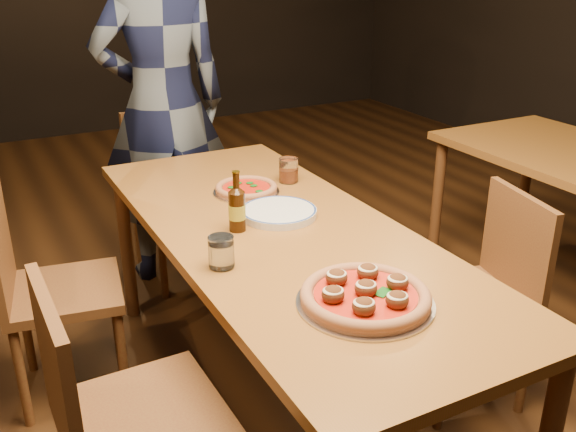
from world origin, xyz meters
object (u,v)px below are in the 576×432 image
chair_main_nw (143,415)px  chair_main_e (467,297)px  plate_stack (279,213)px  table_main (281,248)px  diner (163,105)px  pizza_margherita (246,189)px  chair_end (180,195)px  water_glass (221,252)px  pizza_meatball (365,295)px  chair_main_sw (64,290)px  amber_glass (289,170)px  beer_bottle (237,210)px

chair_main_nw → chair_main_e: size_ratio=1.07×
chair_main_nw → plate_stack: bearing=-54.9°
table_main → diner: 1.33m
diner → chair_main_e: bearing=117.1°
chair_main_e → pizza_margherita: size_ratio=3.26×
chair_end → pizza_margherita: (0.02, -0.83, 0.30)m
chair_main_nw → water_glass: size_ratio=9.26×
chair_end → water_glass: bearing=-106.3°
pizza_meatball → chair_end: bearing=88.3°
table_main → chair_main_nw: chair_main_nw is taller
chair_main_sw → amber_glass: bearing=-83.6°
table_main → chair_main_e: 0.75m
beer_bottle → water_glass: (-0.16, -0.23, -0.03)m
chair_end → table_main: bearing=-94.6°
chair_end → diner: (-0.03, 0.08, 0.47)m
pizza_margherita → water_glass: size_ratio=2.67×
pizza_meatball → chair_main_sw: bearing=122.5°
diner → chair_main_nw: bearing=73.8°
pizza_margherita → plate_stack: bearing=-89.2°
table_main → diner: diner is taller
chair_main_sw → diner: size_ratio=0.48×
table_main → water_glass: (-0.29, -0.17, 0.12)m
chair_main_nw → amber_glass: bearing=-48.5°
beer_bottle → amber_glass: (0.39, 0.37, -0.03)m
table_main → pizza_meatball: bearing=-92.8°
water_glass → diner: diner is taller
table_main → water_glass: bearing=-150.3°
beer_bottle → plate_stack: bearing=14.5°
plate_stack → water_glass: (-0.34, -0.28, 0.04)m
beer_bottle → chair_end: bearing=81.9°
chair_main_sw → diner: (0.69, 0.82, 0.48)m
pizza_meatball → chair_main_nw: bearing=163.3°
chair_main_sw → beer_bottle: bearing=-117.5°
chair_main_e → chair_main_sw: bearing=-106.5°
table_main → chair_end: chair_end is taller
beer_bottle → water_glass: 0.28m
table_main → plate_stack: plate_stack is taller
beer_bottle → amber_glass: size_ratio=2.08×
chair_main_nw → chair_main_e: chair_main_nw is taller
pizza_margherita → amber_glass: size_ratio=2.63×
chair_main_nw → plate_stack: size_ratio=3.32×
chair_end → water_glass: 1.46m
chair_main_nw → plate_stack: (0.68, 0.50, 0.30)m
amber_glass → beer_bottle: bearing=-137.1°
pizza_margherita → beer_bottle: size_ratio=1.26×
pizza_meatball → pizza_margherita: size_ratio=1.44×
pizza_meatball → plate_stack: (0.08, 0.68, -0.01)m
pizza_meatball → table_main: bearing=87.2°
chair_main_sw → pizza_margherita: chair_main_sw is taller
table_main → plate_stack: (0.05, 0.11, 0.09)m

